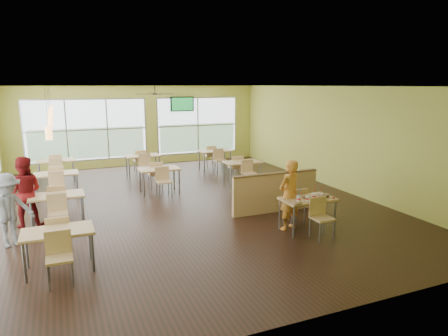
{
  "coord_description": "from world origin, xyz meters",
  "views": [
    {
      "loc": [
        -3.06,
        -10.21,
        3.24
      ],
      "look_at": [
        0.93,
        -0.69,
        1.08
      ],
      "focal_mm": 32.0,
      "sensor_mm": 36.0,
      "label": 1
    }
  ],
  "objects_px": {
    "main_table": "(308,203)",
    "man_plaid": "(289,195)",
    "half_wall_divider": "(275,192)",
    "food_basket": "(324,195)"
  },
  "relations": [
    {
      "from": "main_table",
      "to": "man_plaid",
      "type": "relative_size",
      "value": 0.95
    },
    {
      "from": "man_plaid",
      "to": "main_table",
      "type": "bearing_deg",
      "value": 129.61
    },
    {
      "from": "main_table",
      "to": "man_plaid",
      "type": "distance_m",
      "value": 0.46
    },
    {
      "from": "half_wall_divider",
      "to": "food_basket",
      "type": "bearing_deg",
      "value": -75.24
    },
    {
      "from": "main_table",
      "to": "half_wall_divider",
      "type": "height_order",
      "value": "half_wall_divider"
    },
    {
      "from": "food_basket",
      "to": "man_plaid",
      "type": "bearing_deg",
      "value": 160.01
    },
    {
      "from": "main_table",
      "to": "food_basket",
      "type": "bearing_deg",
      "value": -6.73
    },
    {
      "from": "half_wall_divider",
      "to": "man_plaid",
      "type": "distance_m",
      "value": 1.3
    },
    {
      "from": "man_plaid",
      "to": "half_wall_divider",
      "type": "bearing_deg",
      "value": -124.11
    },
    {
      "from": "man_plaid",
      "to": "food_basket",
      "type": "relative_size",
      "value": 6.2
    }
  ]
}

